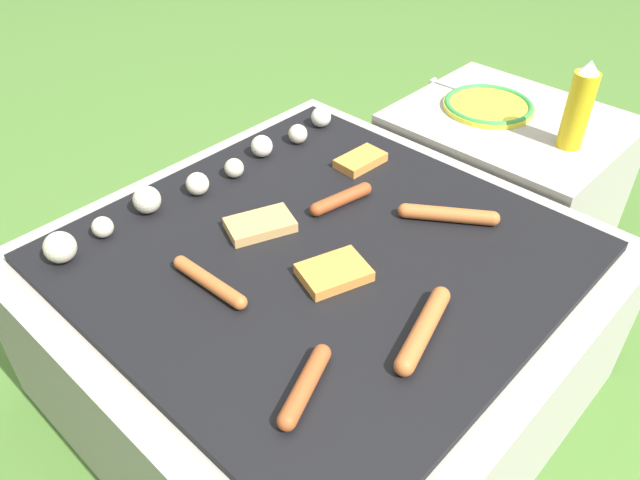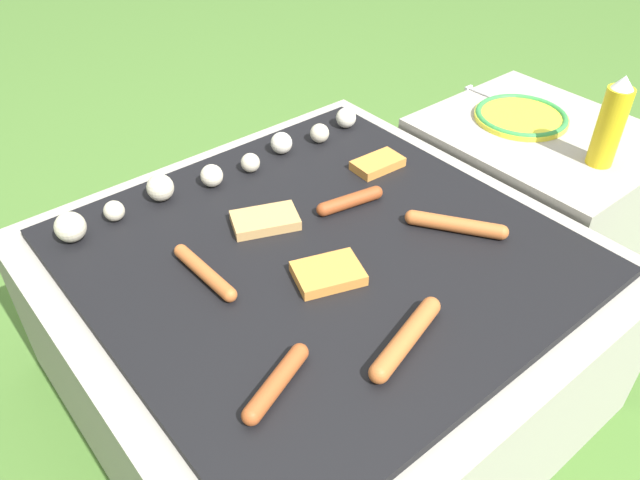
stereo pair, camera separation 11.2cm
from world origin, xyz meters
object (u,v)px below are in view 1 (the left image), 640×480
(sausage_front_center, at_px, (448,215))
(fork_utensil, at_px, (455,88))
(condiment_bottle, at_px, (579,107))
(plate_colorful, at_px, (488,105))

(sausage_front_center, relative_size, fork_utensil, 0.98)
(sausage_front_center, xyz_separation_m, condiment_bottle, (0.43, -0.04, 0.08))
(condiment_bottle, relative_size, fork_utensil, 1.20)
(plate_colorful, height_order, condiment_bottle, condiment_bottle)
(condiment_bottle, xyz_separation_m, fork_utensil, (0.07, 0.36, -0.09))
(sausage_front_center, bearing_deg, fork_utensil, 32.35)
(fork_utensil, bearing_deg, condiment_bottle, -101.67)
(plate_colorful, xyz_separation_m, fork_utensil, (0.04, 0.12, -0.01))
(sausage_front_center, distance_m, fork_utensil, 0.59)
(condiment_bottle, bearing_deg, plate_colorful, 81.13)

